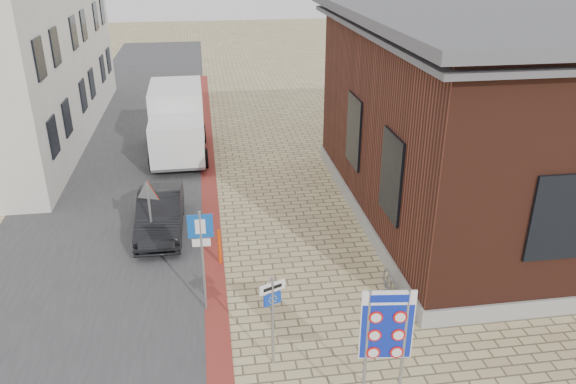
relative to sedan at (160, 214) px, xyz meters
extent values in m
plane|color=tan|center=(3.60, -7.04, -0.65)|extent=(120.00, 120.00, 0.00)
cube|color=#38383A|center=(-1.90, 7.96, -0.64)|extent=(7.00, 60.00, 0.02)
cube|color=maroon|center=(1.60, 2.96, -0.63)|extent=(0.60, 40.00, 0.02)
cube|color=gray|center=(12.60, -0.04, -0.40)|extent=(12.15, 12.15, 0.50)
cube|color=#462016|center=(12.60, -0.04, 2.85)|extent=(12.00, 12.00, 6.00)
cube|color=#525257|center=(12.60, -0.04, 6.00)|extent=(13.00, 13.00, 0.30)
cube|color=#525257|center=(12.60, -0.04, 5.60)|extent=(12.70, 12.70, 0.15)
cube|color=black|center=(6.58, -3.04, 2.15)|extent=(0.12, 1.60, 2.40)
cube|color=black|center=(6.58, 0.96, 2.15)|extent=(0.12, 1.60, 2.40)
cube|color=black|center=(9.60, -6.06, 2.15)|extent=(1.40, 0.12, 2.20)
cube|color=black|center=(-3.88, 3.76, 1.55)|extent=(0.10, 1.10, 1.40)
cube|color=black|center=(-3.88, 6.16, 1.55)|extent=(0.10, 1.10, 1.40)
cube|color=black|center=(-3.88, 3.76, 4.35)|extent=(0.10, 1.10, 1.40)
cube|color=black|center=(-3.88, 6.16, 4.35)|extent=(0.10, 1.10, 1.40)
cube|color=beige|center=(-7.40, 10.96, 3.75)|extent=(7.00, 6.00, 8.80)
cube|color=black|center=(-3.88, 9.76, 1.55)|extent=(0.10, 1.10, 1.40)
cube|color=black|center=(-3.88, 12.16, 1.55)|extent=(0.10, 1.10, 1.40)
cube|color=black|center=(-3.88, 9.76, 4.35)|extent=(0.10, 1.10, 1.40)
cube|color=black|center=(-3.88, 12.16, 4.35)|extent=(0.10, 1.10, 1.40)
cube|color=beige|center=(-7.40, 16.96, 3.35)|extent=(7.00, 6.00, 8.00)
cube|color=black|center=(-3.88, 15.76, 1.55)|extent=(0.10, 1.10, 1.40)
cube|color=black|center=(-3.88, 18.16, 1.55)|extent=(0.10, 1.10, 1.40)
cube|color=black|center=(-3.88, 15.76, 4.35)|extent=(0.10, 1.10, 1.40)
cube|color=black|center=(-3.88, 18.16, 4.35)|extent=(0.10, 1.10, 1.40)
torus|color=slate|center=(6.25, -5.44, -0.37)|extent=(0.04, 0.60, 0.60)
torus|color=slate|center=(6.25, -5.14, -0.37)|extent=(0.04, 0.60, 0.60)
torus|color=slate|center=(6.25, -4.84, -0.37)|extent=(0.04, 0.60, 0.60)
torus|color=slate|center=(6.25, -4.54, -0.37)|extent=(0.04, 0.60, 0.60)
torus|color=slate|center=(6.25, -4.24, -0.37)|extent=(0.04, 0.60, 0.60)
cube|color=slate|center=(6.25, -4.84, -0.63)|extent=(0.08, 1.60, 0.04)
imported|color=black|center=(0.00, 0.00, 0.00)|extent=(1.40, 3.95, 1.30)
cube|color=slate|center=(0.40, 7.14, -0.19)|extent=(2.21, 5.54, 0.26)
cube|color=white|center=(0.43, 5.20, 0.63)|extent=(2.17, 1.76, 1.63)
cube|color=black|center=(0.44, 4.43, 0.93)|extent=(1.94, 0.10, 0.82)
cube|color=white|center=(0.39, 8.06, 1.14)|extent=(2.29, 3.70, 2.25)
cylinder|color=black|center=(-0.65, 5.49, -0.24)|extent=(0.27, 0.82, 0.82)
cylinder|color=black|center=(1.50, 5.52, -0.24)|extent=(0.27, 0.82, 0.82)
cylinder|color=black|center=(-0.69, 8.76, -0.24)|extent=(0.27, 0.82, 0.82)
cylinder|color=black|center=(1.46, 8.79, -0.24)|extent=(0.27, 0.82, 0.82)
cylinder|color=gray|center=(4.37, -8.49, 0.82)|extent=(0.07, 0.07, 2.94)
cylinder|color=gray|center=(5.08, -8.58, 0.82)|extent=(0.07, 0.07, 2.94)
cube|color=white|center=(4.72, -8.54, 1.53)|extent=(1.00, 0.17, 1.51)
cube|color=#0D21A5|center=(4.72, -8.54, 1.53)|extent=(0.96, 0.17, 1.47)
cube|color=white|center=(4.72, -8.54, 2.14)|extent=(0.96, 0.17, 0.28)
cylinder|color=gray|center=(2.80, -6.74, 0.48)|extent=(0.07, 0.07, 2.26)
cube|color=white|center=(2.80, -6.74, 1.36)|extent=(0.58, 0.27, 0.22)
cube|color=#0F38B7|center=(2.80, -6.74, 1.07)|extent=(0.40, 0.20, 0.27)
cylinder|color=gray|center=(1.35, -4.49, 0.75)|extent=(0.07, 0.07, 2.81)
cube|color=#0E4CAA|center=(1.35, -4.49, 1.77)|extent=(0.62, 0.05, 0.62)
cube|color=white|center=(1.35, -4.49, 1.32)|extent=(0.45, 0.05, 0.20)
cylinder|color=gray|center=(-0.20, -1.04, 0.43)|extent=(0.07, 0.07, 2.15)
cylinder|color=#D7420B|center=(1.80, -2.28, -0.10)|extent=(0.13, 0.13, 1.11)
camera|label=1|loc=(1.64, -16.63, 8.04)|focal=35.00mm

